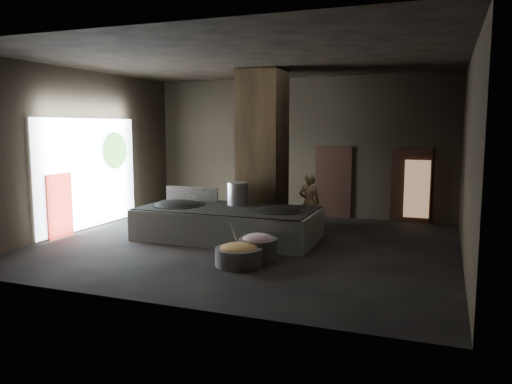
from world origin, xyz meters
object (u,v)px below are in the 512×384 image
at_px(hearth_platform, 228,224).
at_px(wok_right, 278,213).
at_px(wok_left, 178,208).
at_px(meat_basin, 258,249).
at_px(stock_pot, 238,194).
at_px(cook, 309,203).
at_px(veg_basin, 239,257).

height_order(hearth_platform, wok_right, wok_right).
distance_m(hearth_platform, wok_left, 1.49).
height_order(wok_right, meat_basin, wok_right).
height_order(wok_left, stock_pot, stock_pot).
bearing_deg(wok_right, hearth_platform, -177.88).
distance_m(hearth_platform, stock_pot, 0.91).
relative_size(cook, veg_basin, 1.58).
bearing_deg(wok_left, cook, 29.99).
bearing_deg(hearth_platform, stock_pot, 83.86).
height_order(hearth_platform, stock_pot, stock_pot).
distance_m(wok_right, cook, 1.77).
bearing_deg(cook, wok_left, 17.73).
relative_size(veg_basin, meat_basin, 1.18).
distance_m(veg_basin, meat_basin, 0.62).
relative_size(cook, meat_basin, 1.87).
relative_size(stock_pot, veg_basin, 0.60).
distance_m(hearth_platform, wok_right, 1.39).
bearing_deg(veg_basin, meat_basin, 68.83).
distance_m(hearth_platform, veg_basin, 2.54).
bearing_deg(veg_basin, cook, 83.17).
distance_m(hearth_platform, meat_basin, 2.20).
bearing_deg(cook, hearth_platform, 33.74).
bearing_deg(cook, meat_basin, 73.45).
xyz_separation_m(stock_pot, meat_basin, (1.41, -2.19, -0.90)).
xyz_separation_m(hearth_platform, veg_basin, (1.24, -2.21, -0.22)).
height_order(cook, meat_basin, cook).
bearing_deg(wok_left, hearth_platform, 1.97).
bearing_deg(wok_left, wok_right, 2.05).
height_order(hearth_platform, cook, cook).
bearing_deg(wok_left, veg_basin, -38.78).
height_order(stock_pot, cook, cook).
xyz_separation_m(wok_right, stock_pot, (-1.30, 0.50, 0.38)).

